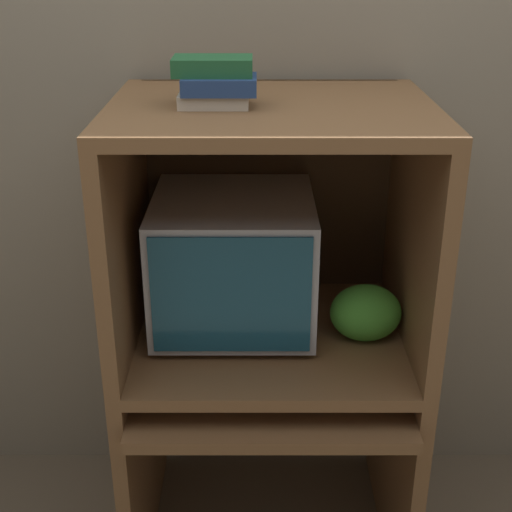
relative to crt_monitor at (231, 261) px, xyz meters
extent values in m
cube|color=gray|center=(0.10, 0.33, 0.35)|extent=(6.00, 0.06, 2.60)
cube|color=brown|center=(-0.29, -0.07, -0.62)|extent=(0.04, 0.67, 0.66)
cube|color=brown|center=(0.50, -0.07, -0.62)|extent=(0.04, 0.67, 0.66)
cube|color=brown|center=(0.10, -0.20, -0.31)|extent=(0.75, 0.49, 0.04)
cube|color=brown|center=(-0.29, -0.07, -0.25)|extent=(0.04, 0.67, 0.10)
cube|color=brown|center=(0.50, -0.07, -0.25)|extent=(0.04, 0.67, 0.10)
cube|color=brown|center=(0.10, -0.07, -0.22)|extent=(0.75, 0.67, 0.04)
cube|color=brown|center=(-0.29, -0.07, 0.13)|extent=(0.04, 0.67, 0.67)
cube|color=brown|center=(0.50, -0.07, 0.13)|extent=(0.04, 0.67, 0.67)
cube|color=brown|center=(0.10, -0.07, 0.45)|extent=(0.75, 0.67, 0.04)
cube|color=#48321E|center=(0.10, 0.26, 0.13)|extent=(0.75, 0.01, 0.67)
cylinder|color=#B2B2B7|center=(0.00, 0.00, -0.19)|extent=(0.25, 0.25, 0.02)
cube|color=#B2B2B7|center=(0.00, 0.00, 0.00)|extent=(0.45, 0.46, 0.37)
cube|color=navy|center=(0.00, -0.23, 0.00)|extent=(0.42, 0.01, 0.33)
cube|color=#2D2D30|center=(-0.04, -0.19, -0.29)|extent=(0.45, 0.16, 0.02)
cube|color=#474749|center=(-0.04, -0.19, -0.27)|extent=(0.41, 0.13, 0.01)
ellipsoid|color=black|center=(0.25, -0.20, -0.28)|extent=(0.06, 0.04, 0.03)
ellipsoid|color=green|center=(0.37, -0.10, -0.12)|extent=(0.20, 0.15, 0.17)
cube|color=beige|center=(-0.04, -0.09, 0.48)|extent=(0.17, 0.12, 0.03)
cube|color=navy|center=(-0.03, -0.10, 0.52)|extent=(0.18, 0.12, 0.04)
cube|color=#236638|center=(-0.04, -0.09, 0.56)|extent=(0.20, 0.12, 0.04)
camera|label=1|loc=(0.06, -1.87, 0.85)|focal=50.00mm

